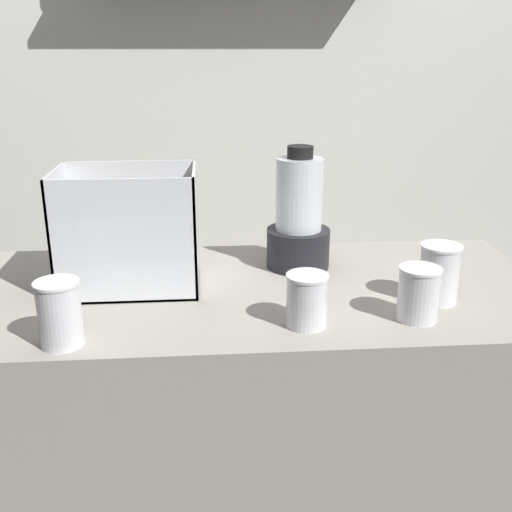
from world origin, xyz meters
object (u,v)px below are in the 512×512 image
juice_cup_beet_middle (418,297)px  juice_cup_orange_right (439,277)px  juice_cup_orange_left (307,303)px  carrot_display_bin (129,251)px  blender_pitcher (299,221)px  juice_cup_pomegranate_far_left (60,318)px

juice_cup_beet_middle → juice_cup_orange_right: bearing=49.5°
juice_cup_orange_left → carrot_display_bin: bearing=147.4°
carrot_display_bin → blender_pitcher: bearing=13.9°
juice_cup_orange_left → juice_cup_beet_middle: size_ratio=0.96×
juice_cup_pomegranate_far_left → juice_cup_beet_middle: (0.72, 0.06, -0.01)m
blender_pitcher → juice_cup_orange_left: size_ratio=2.81×
blender_pitcher → juice_cup_pomegranate_far_left: bearing=-142.4°
blender_pitcher → juice_cup_orange_right: bearing=-41.8°
blender_pitcher → juice_cup_pomegranate_far_left: 0.65m
juice_cup_beet_middle → juice_cup_orange_right: 0.12m
juice_cup_orange_left → juice_cup_pomegranate_far_left: bearing=-174.5°
carrot_display_bin → juice_cup_orange_left: (0.38, -0.25, -0.04)m
carrot_display_bin → blender_pitcher: 0.43m
juice_cup_orange_right → blender_pitcher: bearing=138.2°
blender_pitcher → juice_cup_orange_left: 0.36m
juice_cup_orange_left → juice_cup_beet_middle: bearing=2.3°
juice_cup_orange_left → juice_cup_orange_right: (0.31, 0.10, 0.01)m
carrot_display_bin → juice_cup_orange_left: 0.46m
carrot_display_bin → juice_cup_pomegranate_far_left: bearing=-108.5°
juice_cup_pomegranate_far_left → juice_cup_orange_right: bearing=10.4°
juice_cup_orange_right → juice_cup_beet_middle: bearing=-130.5°
juice_cup_orange_right → juice_cup_orange_left: bearing=-162.4°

